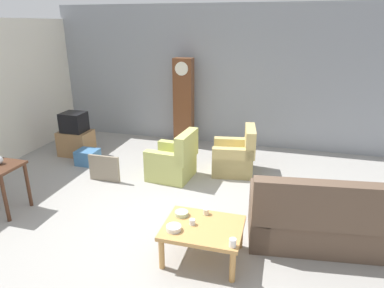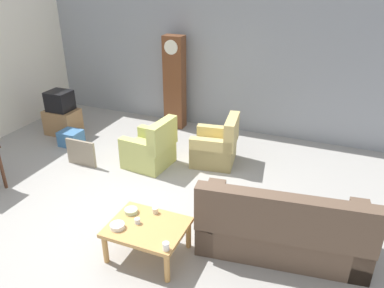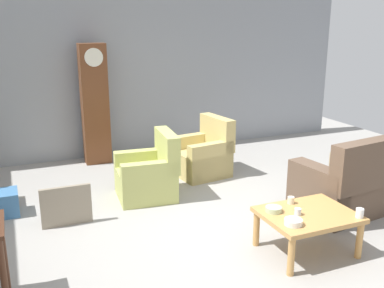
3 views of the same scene
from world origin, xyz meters
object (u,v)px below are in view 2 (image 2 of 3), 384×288
storage_box_blue (71,138)px  tv_stand_cabinet (63,122)px  cup_cream_tall (155,211)px  grandfather_clock (175,83)px  cup_blue_rimmed (137,221)px  coffee_table_wood (147,230)px  framed_picture_leaning (81,153)px  bowl_shallow_green (131,211)px  tv_crt (60,101)px  armchair_olive_far (216,148)px  couch_floral (282,230)px  bowl_white_stacked (117,226)px  armchair_olive_near (151,150)px  cup_white_porcelain (166,246)px

storage_box_blue → tv_stand_cabinet: bearing=141.4°
storage_box_blue → cup_cream_tall: cup_cream_tall is taller
grandfather_clock → cup_blue_rimmed: 4.23m
coffee_table_wood → framed_picture_leaning: size_ratio=1.60×
bowl_shallow_green → cup_cream_tall: bearing=20.5°
coffee_table_wood → tv_crt: tv_crt is taller
cup_cream_tall → coffee_table_wood: bearing=-84.3°
tv_crt → framed_picture_leaning: bearing=-39.5°
cup_blue_rimmed → tv_stand_cabinet: bearing=141.7°
coffee_table_wood → tv_stand_cabinet: bearing=142.8°
storage_box_blue → cup_cream_tall: (2.99, -1.99, 0.33)m
armchair_olive_far → framed_picture_leaning: 2.50m
tv_stand_cabinet → cup_cream_tall: (3.52, -2.42, 0.22)m
couch_floral → grandfather_clock: bearing=132.2°
cup_blue_rimmed → cup_cream_tall: (0.11, 0.28, 0.00)m
armchair_olive_far → couch_floral: bearing=-52.1°
grandfather_clock → tv_stand_cabinet: 2.59m
grandfather_clock → bowl_white_stacked: 4.35m
armchair_olive_near → coffee_table_wood: 2.39m
armchair_olive_far → tv_stand_cabinet: size_ratio=1.35×
armchair_olive_near → grandfather_clock: grandfather_clock is taller
couch_floral → grandfather_clock: grandfather_clock is taller
cup_white_porcelain → tv_crt: bearing=142.9°
armchair_olive_far → storage_box_blue: bearing=-172.0°
grandfather_clock → armchair_olive_far: bearing=-42.2°
armchair_olive_far → cup_blue_rimmed: size_ratio=13.04×
cup_blue_rimmed → armchair_olive_far: bearing=87.2°
armchair_olive_near → cup_white_porcelain: size_ratio=9.39×
coffee_table_wood → couch_floral: bearing=23.8°
armchair_olive_far → cup_cream_tall: (-0.02, -2.41, 0.18)m
grandfather_clock → tv_crt: grandfather_clock is taller
framed_picture_leaning → cup_white_porcelain: (2.69, -1.95, 0.25)m
cup_cream_tall → tv_crt: bearing=145.5°
tv_crt → bowl_shallow_green: tv_crt is taller
armchair_olive_far → grandfather_clock: (-1.43, 1.30, 0.72)m
framed_picture_leaning → cup_blue_rimmed: 2.71m
armchair_olive_near → cup_white_porcelain: armchair_olive_near is taller
grandfather_clock → bowl_white_stacked: size_ratio=11.37×
coffee_table_wood → grandfather_clock: bearing=109.8°
couch_floral → bowl_white_stacked: 2.06m
storage_box_blue → bowl_shallow_green: size_ratio=2.44×
grandfather_clock → bowl_shallow_green: bearing=-73.7°
tv_stand_cabinet → cup_white_porcelain: bearing=-37.1°
coffee_table_wood → tv_crt: size_ratio=2.00×
armchair_olive_near → bowl_white_stacked: (0.77, -2.30, 0.17)m
framed_picture_leaning → storage_box_blue: bearing=139.8°
grandfather_clock → storage_box_blue: size_ratio=4.80×
cup_white_porcelain → bowl_shallow_green: cup_white_porcelain is taller
cup_cream_tall → bowl_shallow_green: size_ratio=0.44×
cup_cream_tall → bowl_shallow_green: bearing=-159.5°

